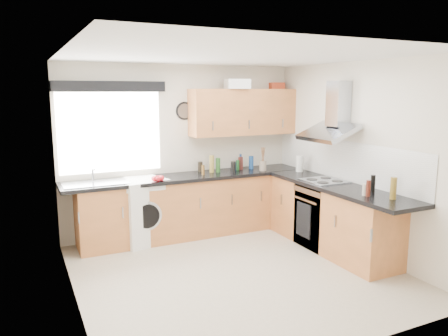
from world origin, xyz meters
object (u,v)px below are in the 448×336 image
oven (323,216)px  extractor_hood (333,117)px  upper_cabinets (243,112)px  washing_machine (141,211)px

oven → extractor_hood: 1.35m
extractor_hood → upper_cabinets: (-0.65, 1.33, 0.03)m
extractor_hood → upper_cabinets: upper_cabinets is taller
oven → extractor_hood: bearing=-0.0°
oven → washing_machine: washing_machine is taller
upper_cabinets → washing_machine: bearing=-176.4°
extractor_hood → washing_machine: size_ratio=0.86×
oven → upper_cabinets: (-0.55, 1.32, 1.38)m
oven → washing_machine: bearing=151.2°
washing_machine → upper_cabinets: bearing=-10.0°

